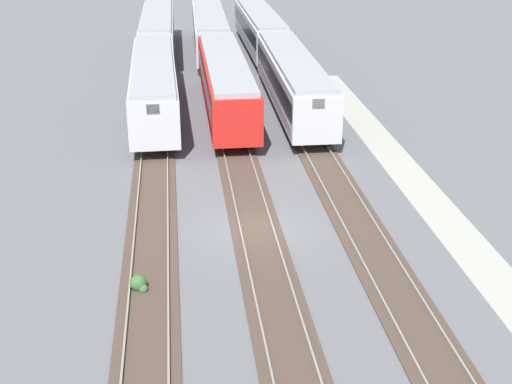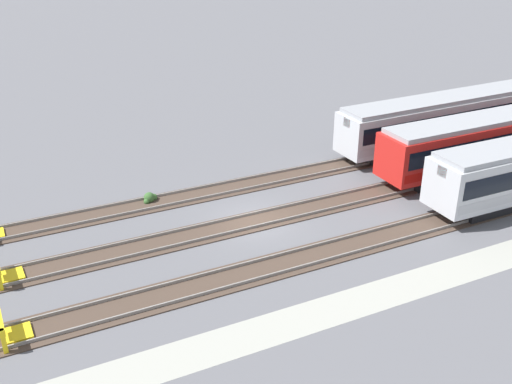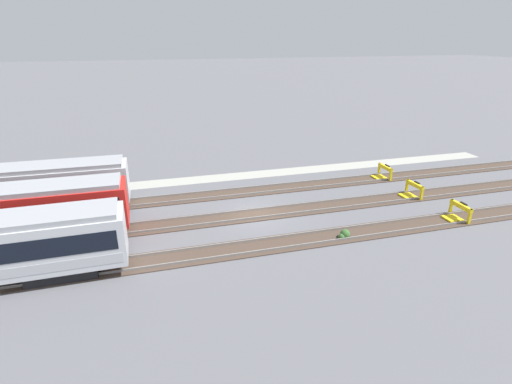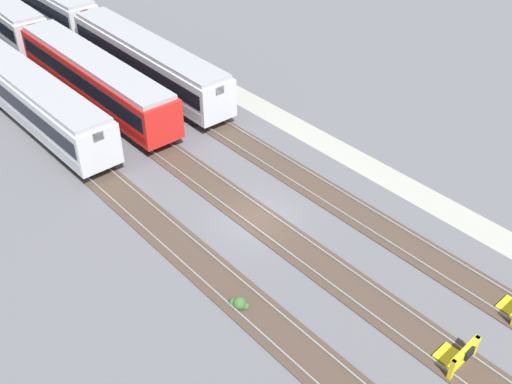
# 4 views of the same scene
# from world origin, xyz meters

# --- Properties ---
(ground_plane) EXTENTS (400.00, 400.00, 0.00)m
(ground_plane) POSITION_xyz_m (0.00, 0.00, 0.00)
(ground_plane) COLOR #5B5B60
(service_walkway) EXTENTS (54.00, 2.00, 0.01)m
(service_walkway) POSITION_xyz_m (0.00, -8.69, 0.00)
(service_walkway) COLOR #9E9E93
(service_walkway) RESTS_ON ground
(rail_track_nearest) EXTENTS (90.00, 2.23, 0.21)m
(rail_track_nearest) POSITION_xyz_m (0.00, -4.57, 0.04)
(rail_track_nearest) COLOR #47382D
(rail_track_nearest) RESTS_ON ground
(rail_track_near_inner) EXTENTS (90.00, 2.24, 0.21)m
(rail_track_near_inner) POSITION_xyz_m (0.00, 0.00, 0.04)
(rail_track_near_inner) COLOR #47382D
(rail_track_near_inner) RESTS_ON ground
(rail_track_middle) EXTENTS (90.00, 2.23, 0.21)m
(rail_track_middle) POSITION_xyz_m (0.00, 4.57, 0.04)
(rail_track_middle) COLOR #47382D
(rail_track_middle) RESTS_ON ground
(bumper_stop_nearest_track) EXTENTS (1.36, 2.00, 1.22)m
(bumper_stop_nearest_track) POSITION_xyz_m (-13.20, -4.57, 0.51)
(bumper_stop_nearest_track) COLOR yellow
(bumper_stop_nearest_track) RESTS_ON ground
(bumper_stop_near_inner_track) EXTENTS (1.37, 2.01, 1.22)m
(bumper_stop_near_inner_track) POSITION_xyz_m (-12.97, 0.01, 0.51)
(bumper_stop_near_inner_track) COLOR yellow
(bumper_stop_near_inner_track) RESTS_ON ground
(bumper_stop_middle_track) EXTENTS (1.34, 2.00, 1.22)m
(bumper_stop_middle_track) POSITION_xyz_m (-13.41, 4.57, 0.51)
(bumper_stop_middle_track) COLOR yellow
(bumper_stop_middle_track) RESTS_ON ground
(weed_clump) EXTENTS (0.92, 0.70, 0.64)m
(weed_clump) POSITION_xyz_m (-4.46, 4.97, 0.24)
(weed_clump) COLOR #38602D
(weed_clump) RESTS_ON ground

